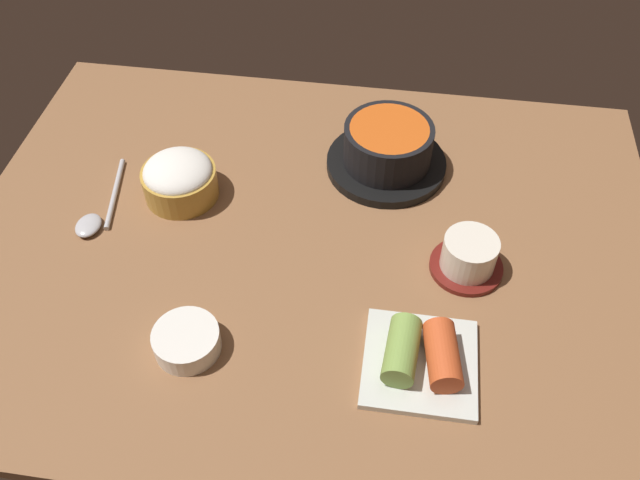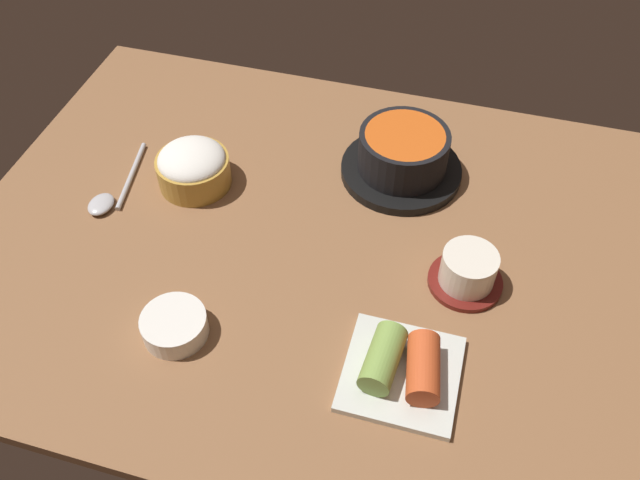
% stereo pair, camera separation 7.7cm
% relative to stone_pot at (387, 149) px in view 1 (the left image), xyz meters
% --- Properties ---
extents(dining_table, '(1.00, 0.76, 0.02)m').
position_rel_stone_pot_xyz_m(dining_table, '(-0.10, -0.17, -0.05)').
color(dining_table, brown).
rests_on(dining_table, ground).
extents(stone_pot, '(0.19, 0.19, 0.08)m').
position_rel_stone_pot_xyz_m(stone_pot, '(0.00, 0.00, 0.00)').
color(stone_pot, black).
rests_on(stone_pot, dining_table).
extents(rice_bowl, '(0.11, 0.11, 0.07)m').
position_rel_stone_pot_xyz_m(rice_bowl, '(-0.30, -0.11, -0.00)').
color(rice_bowl, '#B78C38').
rests_on(rice_bowl, dining_table).
extents(tea_cup_with_saucer, '(0.10, 0.10, 0.06)m').
position_rel_stone_pot_xyz_m(tea_cup_with_saucer, '(0.13, -0.19, -0.01)').
color(tea_cup_with_saucer, maroon).
rests_on(tea_cup_with_saucer, dining_table).
extents(kimchi_plate, '(0.14, 0.14, 0.05)m').
position_rel_stone_pot_xyz_m(kimchi_plate, '(0.07, -0.35, -0.02)').
color(kimchi_plate, silver).
rests_on(kimchi_plate, dining_table).
extents(side_bowl_near, '(0.08, 0.08, 0.03)m').
position_rel_stone_pot_xyz_m(side_bowl_near, '(-0.22, -0.37, -0.02)').
color(side_bowl_near, white).
rests_on(side_bowl_near, dining_table).
extents(spoon, '(0.05, 0.17, 0.01)m').
position_rel_stone_pot_xyz_m(spoon, '(-0.41, -0.17, -0.03)').
color(spoon, '#B7B7BC').
rests_on(spoon, dining_table).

